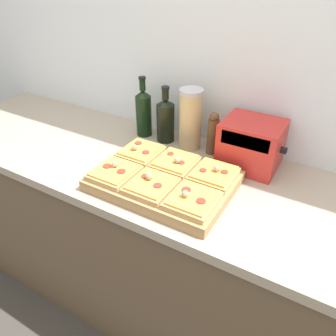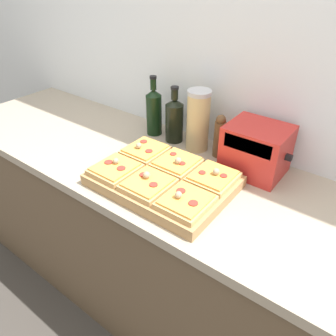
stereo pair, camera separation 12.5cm
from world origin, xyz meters
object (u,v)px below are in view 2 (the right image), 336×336
at_px(grain_jar_tall, 198,121).
at_px(pepper_mill, 219,136).
at_px(cutting_board, 163,181).
at_px(wine_bottle, 174,119).
at_px(toaster_oven, 256,149).
at_px(olive_oil_bottle, 154,111).

xyz_separation_m(grain_jar_tall, pepper_mill, (0.11, 0.00, -0.04)).
distance_m(cutting_board, wine_bottle, 0.38).
bearing_deg(cutting_board, pepper_mill, 80.18).
bearing_deg(toaster_oven, cutting_board, -127.39).
xyz_separation_m(olive_oil_bottle, wine_bottle, (0.12, -0.00, -0.01)).
relative_size(olive_oil_bottle, grain_jar_tall, 1.05).
xyz_separation_m(pepper_mill, toaster_oven, (0.18, -0.02, 0.00)).
bearing_deg(olive_oil_bottle, cutting_board, -46.56).
distance_m(olive_oil_bottle, wine_bottle, 0.12).
height_order(olive_oil_bottle, pepper_mill, olive_oil_bottle).
height_order(wine_bottle, grain_jar_tall, grain_jar_tall).
relative_size(wine_bottle, toaster_oven, 1.02).
height_order(cutting_board, grain_jar_tall, grain_jar_tall).
bearing_deg(wine_bottle, olive_oil_bottle, 180.00).
distance_m(olive_oil_bottle, grain_jar_tall, 0.25).
height_order(olive_oil_bottle, toaster_oven, olive_oil_bottle).
xyz_separation_m(cutting_board, toaster_oven, (0.23, 0.30, 0.08)).
relative_size(cutting_board, pepper_mill, 2.65).
relative_size(olive_oil_bottle, toaster_oven, 1.11).
height_order(grain_jar_tall, toaster_oven, grain_jar_tall).
bearing_deg(cutting_board, grain_jar_tall, 99.77).
height_order(cutting_board, wine_bottle, wine_bottle).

